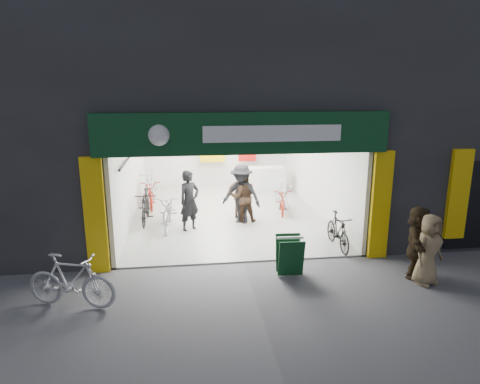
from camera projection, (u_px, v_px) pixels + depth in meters
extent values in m
plane|color=#56565B|center=(243.00, 263.00, 10.03)|extent=(60.00, 60.00, 0.00)
cube|color=#232326|center=(253.00, 29.00, 13.54)|extent=(16.00, 10.00, 4.50)
cube|color=#232326|center=(53.00, 158.00, 13.72)|extent=(5.00, 10.00, 3.50)
cube|color=#232326|center=(392.00, 151.00, 15.15)|extent=(6.00, 10.00, 3.50)
cube|color=#9E9E99|center=(227.00, 213.00, 13.87)|extent=(6.00, 8.00, 0.04)
cube|color=silver|center=(216.00, 146.00, 17.42)|extent=(6.00, 0.20, 3.20)
cube|color=silver|center=(131.00, 167.00, 13.11)|extent=(0.10, 8.00, 3.20)
cube|color=silver|center=(317.00, 163.00, 13.85)|extent=(0.10, 8.00, 3.20)
cube|color=white|center=(226.00, 112.00, 13.07)|extent=(6.00, 8.00, 0.10)
cube|color=black|center=(243.00, 118.00, 9.30)|extent=(6.00, 0.30, 0.30)
cube|color=#0C3519|center=(244.00, 133.00, 9.16)|extent=(6.40, 0.25, 0.90)
cube|color=white|center=(273.00, 134.00, 9.10)|extent=(3.00, 0.02, 0.35)
cube|color=#F4B30C|center=(95.00, 216.00, 9.24)|extent=(0.45, 0.12, 2.60)
cube|color=#F4B30C|center=(380.00, 205.00, 10.06)|extent=(0.45, 0.12, 2.60)
cube|color=#F4B30C|center=(458.00, 195.00, 10.25)|extent=(0.50, 0.12, 2.20)
cylinder|color=black|center=(132.00, 154.00, 12.43)|extent=(0.06, 5.00, 0.06)
cube|color=silver|center=(267.00, 180.00, 16.38)|extent=(1.40, 0.60, 1.00)
cube|color=white|center=(237.00, 122.00, 10.40)|extent=(1.30, 0.35, 0.04)
cube|color=white|center=(229.00, 116.00, 12.13)|extent=(1.30, 0.35, 0.04)
cube|color=white|center=(223.00, 112.00, 13.86)|extent=(1.30, 0.35, 0.04)
cube|color=white|center=(219.00, 109.00, 15.59)|extent=(1.30, 0.35, 0.04)
imported|color=#A6A6AA|center=(169.00, 211.00, 12.36)|extent=(0.79, 2.01, 1.04)
imported|color=black|center=(145.00, 207.00, 12.75)|extent=(0.52, 1.71, 1.02)
imported|color=maroon|center=(150.00, 193.00, 14.45)|extent=(0.92, 1.94, 0.98)
imported|color=#BCBDC1|center=(151.00, 187.00, 14.93)|extent=(0.82, 2.01, 1.18)
imported|color=black|center=(338.00, 231.00, 10.80)|extent=(0.44, 1.54, 0.93)
imported|color=#99210D|center=(282.00, 200.00, 13.84)|extent=(0.82, 1.66, 0.83)
imported|color=silver|center=(282.00, 198.00, 13.81)|extent=(0.58, 1.72, 1.02)
imported|color=#BBBBC1|center=(71.00, 281.00, 7.94)|extent=(1.82, 0.99, 1.05)
imported|color=black|center=(189.00, 201.00, 11.99)|extent=(0.77, 0.71, 1.76)
imported|color=#362418|center=(243.00, 197.00, 12.77)|extent=(0.80, 0.63, 1.61)
imported|color=black|center=(241.00, 194.00, 12.61)|extent=(1.35, 1.15, 1.81)
imported|color=#85654D|center=(240.00, 195.00, 13.11)|extent=(0.96, 0.65, 1.51)
imported|color=olive|center=(428.00, 250.00, 8.82)|extent=(0.87, 0.74, 1.51)
imported|color=#332617|center=(417.00, 242.00, 9.15)|extent=(1.25, 1.46, 1.58)
cube|color=#0D3719|center=(291.00, 259.00, 9.13)|extent=(0.56, 0.23, 0.84)
cube|color=#0D3719|center=(288.00, 252.00, 9.48)|extent=(0.56, 0.23, 0.84)
cube|color=white|center=(290.00, 238.00, 9.20)|extent=(0.58, 0.08, 0.05)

